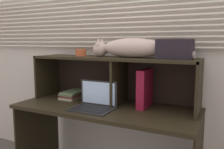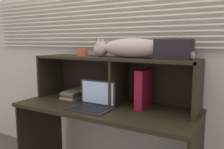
% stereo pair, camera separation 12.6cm
% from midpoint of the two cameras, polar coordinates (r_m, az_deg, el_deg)
% --- Properties ---
extents(back_panel_with_blinds, '(4.40, 0.08, 2.50)m').
position_cam_midpoint_polar(back_panel_with_blinds, '(2.23, 0.96, 7.58)').
color(back_panel_with_blinds, beige).
rests_on(back_panel_with_blinds, ground).
extents(desk, '(1.52, 0.64, 0.74)m').
position_cam_midpoint_polar(desk, '(2.02, -3.49, -11.49)').
color(desk, black).
rests_on(desk, ground).
extents(hutch_shelf_unit, '(1.46, 0.36, 0.40)m').
position_cam_midpoint_polar(hutch_shelf_unit, '(2.06, -1.16, 1.14)').
color(hutch_shelf_unit, black).
rests_on(hutch_shelf_unit, desk).
extents(cat, '(0.86, 0.17, 0.16)m').
position_cam_midpoint_polar(cat, '(1.95, 2.56, 6.37)').
color(cat, '#B9A198').
rests_on(cat, hutch_shelf_unit).
extents(laptop, '(0.33, 0.24, 0.22)m').
position_cam_midpoint_polar(laptop, '(1.91, -6.33, -6.93)').
color(laptop, black).
rests_on(laptop, desk).
extents(binder_upright, '(0.06, 0.25, 0.31)m').
position_cam_midpoint_polar(binder_upright, '(1.94, 6.14, -3.34)').
color(binder_upright, maroon).
rests_on(binder_upright, desk).
extents(book_stack, '(0.16, 0.27, 0.07)m').
position_cam_midpoint_polar(book_stack, '(2.30, -10.92, -4.75)').
color(book_stack, gray).
rests_on(book_stack, desk).
extents(small_basket, '(0.10, 0.10, 0.07)m').
position_cam_midpoint_polar(small_basket, '(2.19, -9.21, 5.28)').
color(small_basket, '#B3512D').
rests_on(small_basket, hutch_shelf_unit).
extents(storage_box, '(0.26, 0.19, 0.15)m').
position_cam_midpoint_polar(storage_box, '(1.83, 13.16, 6.01)').
color(storage_box, black).
rests_on(storage_box, hutch_shelf_unit).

